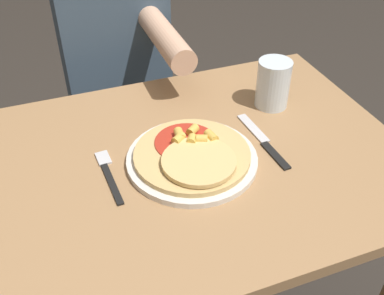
{
  "coord_description": "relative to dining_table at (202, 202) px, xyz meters",
  "views": [
    {
      "loc": [
        -0.29,
        -0.72,
        1.4
      ],
      "look_at": [
        -0.03,
        -0.01,
        0.81
      ],
      "focal_mm": 42.0,
      "sensor_mm": 36.0,
      "label": 1
    }
  ],
  "objects": [
    {
      "name": "plate",
      "position": [
        -0.03,
        -0.01,
        0.16
      ],
      "size": [
        0.29,
        0.29,
        0.01
      ],
      "color": "silver",
      "rests_on": "dining_table"
    },
    {
      "name": "drinking_glass",
      "position": [
        0.24,
        0.13,
        0.21
      ],
      "size": [
        0.08,
        0.08,
        0.12
      ],
      "color": "silver",
      "rests_on": "dining_table"
    },
    {
      "name": "person_diner",
      "position": [
        -0.06,
        0.61,
        0.08
      ],
      "size": [
        0.33,
        0.52,
        1.2
      ],
      "color": "#2D2D38",
      "rests_on": "ground_plane"
    },
    {
      "name": "knife",
      "position": [
        0.15,
        -0.01,
        0.15
      ],
      "size": [
        0.03,
        0.22,
        0.0
      ],
      "color": "black",
      "rests_on": "dining_table"
    },
    {
      "name": "fork",
      "position": [
        -0.21,
        0.01,
        0.15
      ],
      "size": [
        0.03,
        0.18,
        0.0
      ],
      "color": "black",
      "rests_on": "dining_table"
    },
    {
      "name": "dining_table",
      "position": [
        0.0,
        0.0,
        0.0
      ],
      "size": [
        0.91,
        0.71,
        0.77
      ],
      "color": "#9E754C",
      "rests_on": "ground_plane"
    },
    {
      "name": "pizza",
      "position": [
        -0.03,
        -0.02,
        0.18
      ],
      "size": [
        0.25,
        0.25,
        0.04
      ],
      "color": "tan",
      "rests_on": "plate"
    }
  ]
}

